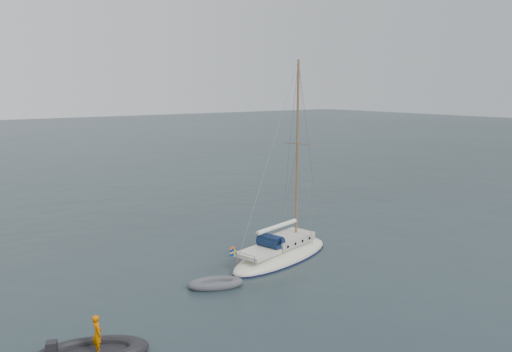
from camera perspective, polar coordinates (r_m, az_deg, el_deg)
ground at (r=28.05m, az=-0.06°, el=-10.39°), size 300.00×300.00×0.00m
sailboat at (r=29.12m, az=2.95°, el=-7.75°), size 8.36×2.51×11.90m
dinghy at (r=25.50m, az=-4.65°, el=-12.15°), size 2.78×1.25×0.40m
rib at (r=20.33m, az=-18.25°, el=-18.48°), size 4.10×1.87×1.67m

